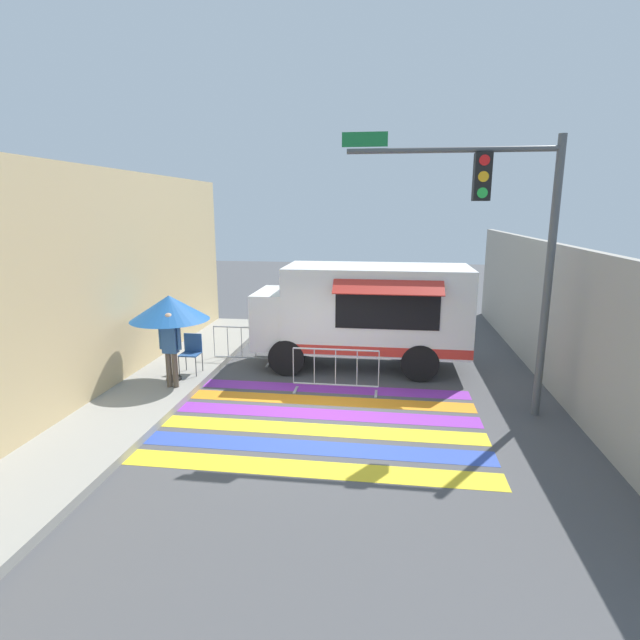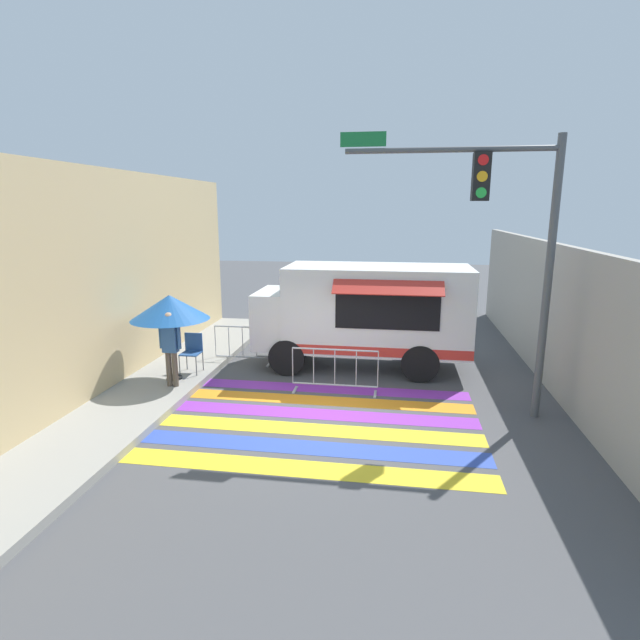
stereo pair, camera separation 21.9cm
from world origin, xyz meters
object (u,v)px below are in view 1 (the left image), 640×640
(folding_chair, at_px, (192,349))
(barricade_front, at_px, (336,371))
(food_truck, at_px, (360,310))
(barricade_side, at_px, (242,346))
(traffic_signal_pole, at_px, (508,226))
(vendor_person, at_px, (170,345))
(patio_umbrella, at_px, (169,308))

(folding_chair, height_order, barricade_front, folding_chair)
(food_truck, distance_m, barricade_side, 3.42)
(traffic_signal_pole, height_order, barricade_side, traffic_signal_pole)
(traffic_signal_pole, distance_m, vendor_person, 7.73)
(patio_umbrella, height_order, folding_chair, patio_umbrella)
(food_truck, relative_size, traffic_signal_pole, 0.99)
(barricade_side, bearing_deg, patio_umbrella, -120.40)
(patio_umbrella, height_order, vendor_person, patio_umbrella)
(vendor_person, bearing_deg, patio_umbrella, 117.64)
(barricade_side, bearing_deg, vendor_person, -111.61)
(barricade_side, bearing_deg, barricade_front, -33.42)
(patio_umbrella, relative_size, barricade_front, 1.03)
(barricade_front, bearing_deg, patio_umbrella, -178.77)
(traffic_signal_pole, relative_size, barricade_side, 3.55)
(folding_chair, height_order, barricade_side, folding_chair)
(food_truck, relative_size, vendor_person, 3.19)
(vendor_person, height_order, barricade_front, vendor_person)
(traffic_signal_pole, height_order, patio_umbrella, traffic_signal_pole)
(food_truck, height_order, patio_umbrella, food_truck)
(barricade_front, height_order, barricade_side, same)
(traffic_signal_pole, relative_size, folding_chair, 5.79)
(patio_umbrella, xyz_separation_m, barricade_side, (1.14, 1.94, -1.43))
(folding_chair, distance_m, vendor_person, 1.18)
(patio_umbrella, distance_m, folding_chair, 1.36)
(food_truck, distance_m, traffic_signal_pole, 4.71)
(traffic_signal_pole, xyz_separation_m, vendor_person, (-7.23, 0.16, -2.73))
(food_truck, relative_size, patio_umbrella, 2.70)
(food_truck, distance_m, barricade_front, 2.34)
(barricade_side, bearing_deg, food_truck, 3.44)
(barricade_front, bearing_deg, food_truck, 77.96)
(folding_chair, bearing_deg, traffic_signal_pole, -29.42)
(patio_umbrella, bearing_deg, traffic_signal_pole, -4.85)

